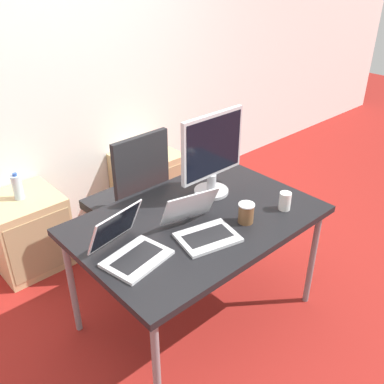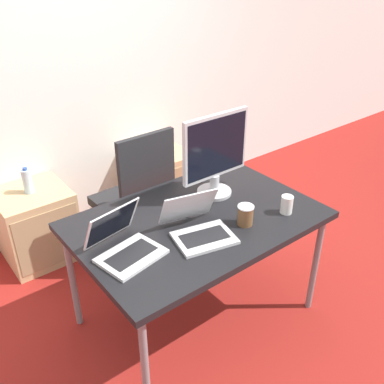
{
  "view_description": "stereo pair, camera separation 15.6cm",
  "coord_description": "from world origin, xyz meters",
  "px_view_note": "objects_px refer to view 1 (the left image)",
  "views": [
    {
      "loc": [
        -1.44,
        -1.53,
        2.13
      ],
      "look_at": [
        0.0,
        0.05,
        0.92
      ],
      "focal_mm": 40.0,
      "sensor_mm": 36.0,
      "label": 1
    },
    {
      "loc": [
        -1.32,
        -1.63,
        2.13
      ],
      "look_at": [
        0.0,
        0.05,
        0.92
      ],
      "focal_mm": 40.0,
      "sensor_mm": 36.0,
      "label": 2
    }
  ],
  "objects_px": {
    "cabinet_left": "(28,231)",
    "monitor": "(212,154)",
    "office_chair": "(130,213)",
    "coffee_cup_brown": "(246,213)",
    "laptop_left": "(129,248)",
    "mouse": "(187,213)",
    "cabinet_right": "(148,183)",
    "water_bottle": "(17,187)",
    "coffee_cup_white": "(285,201)",
    "laptop_right": "(201,227)"
  },
  "relations": [
    {
      "from": "office_chair",
      "to": "coffee_cup_brown",
      "type": "xyz_separation_m",
      "value": [
        0.13,
        -1.02,
        0.42
      ]
    },
    {
      "from": "water_bottle",
      "to": "coffee_cup_brown",
      "type": "relative_size",
      "value": 1.71
    },
    {
      "from": "office_chair",
      "to": "monitor",
      "type": "relative_size",
      "value": 2.04
    },
    {
      "from": "office_chair",
      "to": "water_bottle",
      "type": "bearing_deg",
      "value": 143.02
    },
    {
      "from": "office_chair",
      "to": "cabinet_right",
      "type": "height_order",
      "value": "office_chair"
    },
    {
      "from": "laptop_left",
      "to": "water_bottle",
      "type": "bearing_deg",
      "value": 93.12
    },
    {
      "from": "cabinet_right",
      "to": "monitor",
      "type": "height_order",
      "value": "monitor"
    },
    {
      "from": "laptop_right",
      "to": "coffee_cup_brown",
      "type": "bearing_deg",
      "value": -16.9
    },
    {
      "from": "cabinet_right",
      "to": "water_bottle",
      "type": "relative_size",
      "value": 2.83
    },
    {
      "from": "office_chair",
      "to": "cabinet_right",
      "type": "bearing_deg",
      "value": 41.56
    },
    {
      "from": "coffee_cup_white",
      "to": "coffee_cup_brown",
      "type": "height_order",
      "value": "coffee_cup_brown"
    },
    {
      "from": "laptop_left",
      "to": "coffee_cup_white",
      "type": "bearing_deg",
      "value": -14.83
    },
    {
      "from": "water_bottle",
      "to": "coffee_cup_white",
      "type": "relative_size",
      "value": 1.83
    },
    {
      "from": "office_chair",
      "to": "laptop_left",
      "type": "bearing_deg",
      "value": -123.27
    },
    {
      "from": "mouse",
      "to": "coffee_cup_brown",
      "type": "distance_m",
      "value": 0.35
    },
    {
      "from": "mouse",
      "to": "coffee_cup_brown",
      "type": "height_order",
      "value": "coffee_cup_brown"
    },
    {
      "from": "coffee_cup_white",
      "to": "laptop_left",
      "type": "bearing_deg",
      "value": 165.17
    },
    {
      "from": "office_chair",
      "to": "water_bottle",
      "type": "relative_size",
      "value": 5.32
    },
    {
      "from": "mouse",
      "to": "coffee_cup_brown",
      "type": "relative_size",
      "value": 0.54
    },
    {
      "from": "laptop_left",
      "to": "coffee_cup_brown",
      "type": "xyz_separation_m",
      "value": [
        0.67,
        -0.19,
        0.01
      ]
    },
    {
      "from": "laptop_left",
      "to": "cabinet_left",
      "type": "bearing_deg",
      "value": 93.13
    },
    {
      "from": "cabinet_left",
      "to": "laptop_right",
      "type": "height_order",
      "value": "laptop_right"
    },
    {
      "from": "laptop_left",
      "to": "monitor",
      "type": "bearing_deg",
      "value": 13.86
    },
    {
      "from": "cabinet_left",
      "to": "cabinet_right",
      "type": "xyz_separation_m",
      "value": [
        1.14,
        0.0,
        0.0
      ]
    },
    {
      "from": "cabinet_left",
      "to": "mouse",
      "type": "bearing_deg",
      "value": -65.95
    },
    {
      "from": "cabinet_right",
      "to": "mouse",
      "type": "relative_size",
      "value": 8.89
    },
    {
      "from": "cabinet_right",
      "to": "laptop_right",
      "type": "bearing_deg",
      "value": -115.44
    },
    {
      "from": "cabinet_right",
      "to": "water_bottle",
      "type": "height_order",
      "value": "water_bottle"
    },
    {
      "from": "office_chair",
      "to": "water_bottle",
      "type": "distance_m",
      "value": 0.81
    },
    {
      "from": "coffee_cup_brown",
      "to": "cabinet_left",
      "type": "bearing_deg",
      "value": 116.6
    },
    {
      "from": "water_bottle",
      "to": "coffee_cup_white",
      "type": "xyz_separation_m",
      "value": [
        1.02,
        -1.55,
        0.16
      ]
    },
    {
      "from": "laptop_right",
      "to": "coffee_cup_brown",
      "type": "relative_size",
      "value": 3.42
    },
    {
      "from": "water_bottle",
      "to": "coffee_cup_brown",
      "type": "bearing_deg",
      "value": -63.44
    },
    {
      "from": "office_chair",
      "to": "laptop_left",
      "type": "height_order",
      "value": "office_chair"
    },
    {
      "from": "laptop_left",
      "to": "coffee_cup_white",
      "type": "relative_size",
      "value": 3.44
    },
    {
      "from": "laptop_right",
      "to": "monitor",
      "type": "distance_m",
      "value": 0.52
    },
    {
      "from": "office_chair",
      "to": "cabinet_left",
      "type": "relative_size",
      "value": 1.88
    },
    {
      "from": "cabinet_right",
      "to": "laptop_left",
      "type": "distance_m",
      "value": 1.76
    },
    {
      "from": "office_chair",
      "to": "laptop_left",
      "type": "distance_m",
      "value": 1.08
    },
    {
      "from": "mouse",
      "to": "office_chair",
      "type": "bearing_deg",
      "value": 83.9
    },
    {
      "from": "cabinet_left",
      "to": "coffee_cup_brown",
      "type": "distance_m",
      "value": 1.74
    },
    {
      "from": "laptop_left",
      "to": "monitor",
      "type": "distance_m",
      "value": 0.82
    },
    {
      "from": "cabinet_left",
      "to": "monitor",
      "type": "relative_size",
      "value": 1.09
    },
    {
      "from": "office_chair",
      "to": "coffee_cup_brown",
      "type": "distance_m",
      "value": 1.11
    },
    {
      "from": "monitor",
      "to": "cabinet_left",
      "type": "bearing_deg",
      "value": 127.19
    },
    {
      "from": "office_chair",
      "to": "cabinet_left",
      "type": "bearing_deg",
      "value": 143.15
    },
    {
      "from": "cabinet_right",
      "to": "cabinet_left",
      "type": "bearing_deg",
      "value": 180.0
    },
    {
      "from": "cabinet_left",
      "to": "monitor",
      "type": "height_order",
      "value": "monitor"
    },
    {
      "from": "office_chair",
      "to": "mouse",
      "type": "distance_m",
      "value": 0.84
    },
    {
      "from": "water_bottle",
      "to": "coffee_cup_brown",
      "type": "height_order",
      "value": "coffee_cup_brown"
    }
  ]
}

